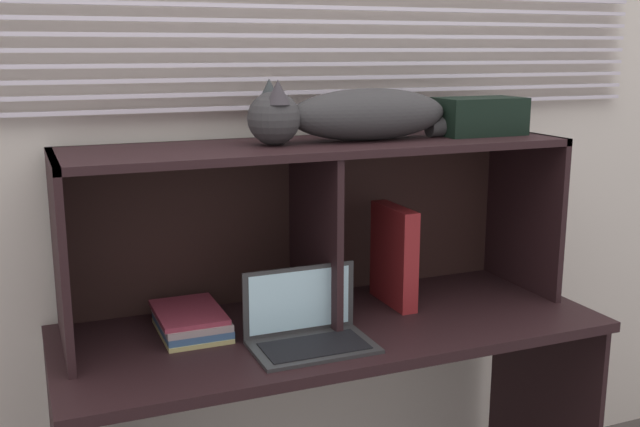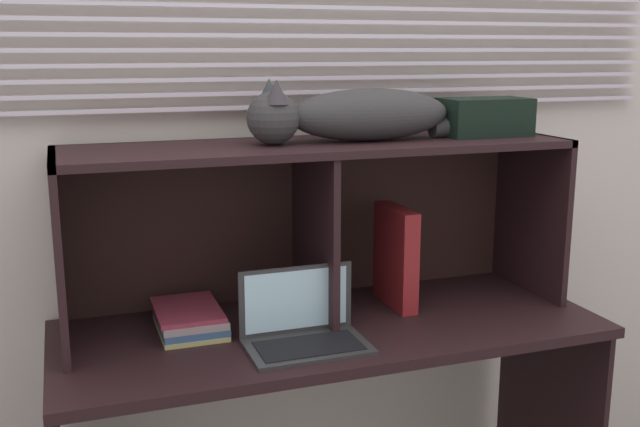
{
  "view_description": "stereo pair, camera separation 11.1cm",
  "coord_description": "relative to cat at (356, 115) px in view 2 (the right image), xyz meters",
  "views": [
    {
      "loc": [
        -0.81,
        -1.66,
        1.55
      ],
      "look_at": [
        0.0,
        0.3,
        1.08
      ],
      "focal_mm": 41.93,
      "sensor_mm": 36.0,
      "label": 1
    },
    {
      "loc": [
        -0.7,
        -1.7,
        1.55
      ],
      "look_at": [
        0.0,
        0.3,
        1.08
      ],
      "focal_mm": 41.93,
      "sensor_mm": 36.0,
      "label": 2
    }
  ],
  "objects": [
    {
      "name": "binder_upright",
      "position": [
        0.14,
        0.0,
        -0.43
      ],
      "size": [
        0.05,
        0.22,
        0.31
      ],
      "primitive_type": "cube",
      "color": "maroon",
      "rests_on": "desk"
    },
    {
      "name": "back_panel_with_blinds",
      "position": [
        -0.11,
        0.25,
        -0.1
      ],
      "size": [
        4.4,
        0.08,
        2.5
      ],
      "color": "beige",
      "rests_on": "ground"
    },
    {
      "name": "desk",
      "position": [
        -0.11,
        -0.1,
        -0.73
      ],
      "size": [
        1.56,
        0.61,
        0.77
      ],
      "color": "black",
      "rests_on": "ground"
    },
    {
      "name": "laptop",
      "position": [
        -0.23,
        -0.21,
        -0.55
      ],
      "size": [
        0.32,
        0.2,
        0.2
      ],
      "color": "#2F2F2F",
      "rests_on": "desk"
    },
    {
      "name": "book_stack",
      "position": [
        -0.5,
        -0.0,
        -0.56
      ],
      "size": [
        0.19,
        0.26,
        0.07
      ],
      "color": "tan",
      "rests_on": "desk"
    },
    {
      "name": "storage_box",
      "position": [
        0.42,
        0.0,
        -0.02
      ],
      "size": [
        0.27,
        0.15,
        0.12
      ],
      "primitive_type": "cube",
      "color": "black",
      "rests_on": "hutch_shelf_unit"
    },
    {
      "name": "hutch_shelf_unit",
      "position": [
        -0.11,
        0.04,
        -0.23
      ],
      "size": [
        1.47,
        0.4,
        0.51
      ],
      "color": "black",
      "rests_on": "desk"
    },
    {
      "name": "cat",
      "position": [
        0.0,
        0.0,
        0.0
      ],
      "size": [
        0.86,
        0.17,
        0.18
      ],
      "color": "#333232",
      "rests_on": "hutch_shelf_unit"
    }
  ]
}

